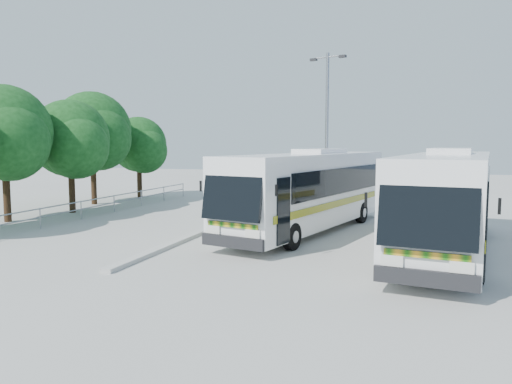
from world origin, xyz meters
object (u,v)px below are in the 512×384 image
(tree_far_b, at_px, (5,132))
(tree_far_c, at_px, (71,139))
(tree_far_e, at_px, (140,145))
(tree_far_d, at_px, (93,131))
(coach_main, at_px, (310,189))
(lamppost, at_px, (327,127))
(coach_adjacent, at_px, (447,199))

(tree_far_b, relative_size, tree_far_c, 1.07)
(tree_far_b, xyz_separation_m, tree_far_e, (0.39, 12.10, -0.68))
(tree_far_d, height_order, coach_main, tree_far_d)
(tree_far_c, distance_m, coach_main, 14.59)
(coach_main, bearing_deg, tree_far_d, 174.03)
(tree_far_c, relative_size, tree_far_d, 0.88)
(tree_far_e, bearing_deg, lamppost, -18.47)
(coach_adjacent, bearing_deg, coach_main, 162.22)
(tree_far_c, bearing_deg, coach_main, -7.17)
(tree_far_c, height_order, lamppost, lamppost)
(coach_main, relative_size, lamppost, 1.47)
(lamppost, bearing_deg, coach_main, -68.73)
(coach_adjacent, bearing_deg, tree_far_c, 174.65)
(tree_far_b, bearing_deg, coach_main, 7.88)
(tree_far_c, height_order, coach_adjacent, tree_far_c)
(tree_far_c, xyz_separation_m, coach_main, (14.29, -1.80, -2.32))
(tree_far_e, distance_m, coach_main, 17.96)
(coach_adjacent, height_order, lamppost, lamppost)
(tree_far_b, height_order, tree_far_d, tree_far_d)
(tree_far_d, bearing_deg, tree_far_b, -87.77)
(tree_far_e, bearing_deg, tree_far_b, -91.83)
(tree_far_e, height_order, lamppost, lamppost)
(coach_adjacent, bearing_deg, tree_far_e, 155.53)
(tree_far_b, xyz_separation_m, coach_adjacent, (20.89, -0.56, -2.59))
(tree_far_c, distance_m, lamppost, 14.52)
(tree_far_b, xyz_separation_m, coach_main, (15.18, 2.10, -2.63))
(tree_far_e, bearing_deg, coach_adjacent, -31.69)
(tree_far_b, height_order, tree_far_c, tree_far_b)
(coach_adjacent, xyz_separation_m, lamppost, (-5.87, 7.77, 2.90))
(lamppost, bearing_deg, tree_far_c, -147.40)
(coach_main, height_order, coach_adjacent, coach_adjacent)
(tree_far_b, height_order, lamppost, lamppost)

